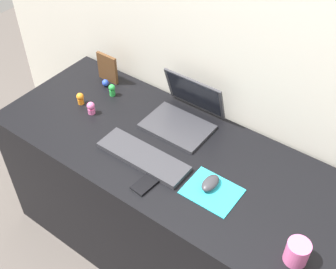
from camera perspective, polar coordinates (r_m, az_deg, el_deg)
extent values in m
plane|color=#59514C|center=(2.41, 0.68, -14.99)|extent=(6.00, 6.00, 0.00)
cube|color=silver|center=(1.99, 7.11, 5.76)|extent=(2.88, 0.05, 1.70)
cube|color=black|center=(2.10, 0.76, -9.61)|extent=(1.68, 0.65, 0.74)
cube|color=#333338|center=(1.94, 1.22, 1.08)|extent=(0.30, 0.21, 0.01)
cube|color=#333338|center=(1.96, 3.59, 5.43)|extent=(0.30, 0.07, 0.19)
cube|color=black|center=(1.96, 3.49, 5.40)|extent=(0.27, 0.06, 0.17)
cube|color=#333338|center=(1.80, -3.34, -2.94)|extent=(0.41, 0.13, 0.02)
cube|color=#28B7CC|center=(1.69, 5.87, -7.54)|extent=(0.21, 0.17, 0.00)
ellipsoid|color=#333338|center=(1.69, 5.66, -6.45)|extent=(0.06, 0.10, 0.03)
cube|color=black|center=(1.71, -2.84, -6.43)|extent=(0.07, 0.13, 0.01)
cube|color=brown|center=(2.21, -8.07, 8.76)|extent=(0.12, 0.02, 0.15)
cylinder|color=pink|center=(1.53, 16.81, -14.77)|extent=(0.08, 0.08, 0.09)
cylinder|color=orange|center=(2.11, -11.53, 4.37)|extent=(0.03, 0.03, 0.03)
sphere|color=orange|center=(2.09, -11.64, 4.98)|extent=(0.04, 0.04, 0.04)
ellipsoid|color=blue|center=(2.20, -8.33, 6.82)|extent=(0.03, 0.03, 0.04)
cylinder|color=pink|center=(2.04, -10.15, 3.13)|extent=(0.03, 0.03, 0.03)
sphere|color=pink|center=(2.03, -10.25, 3.78)|extent=(0.04, 0.04, 0.04)
cylinder|color=green|center=(2.14, -7.43, 5.57)|extent=(0.03, 0.03, 0.03)
sphere|color=green|center=(2.12, -7.50, 6.22)|extent=(0.03, 0.03, 0.03)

